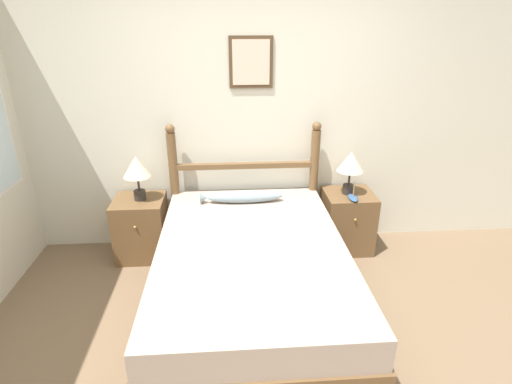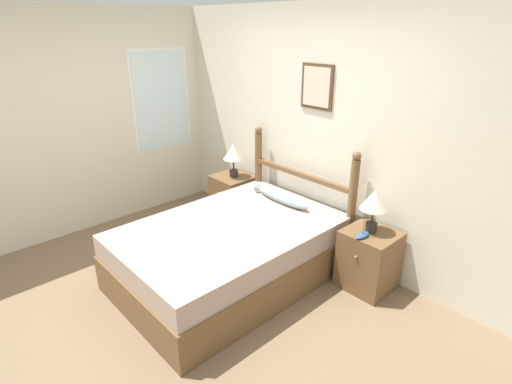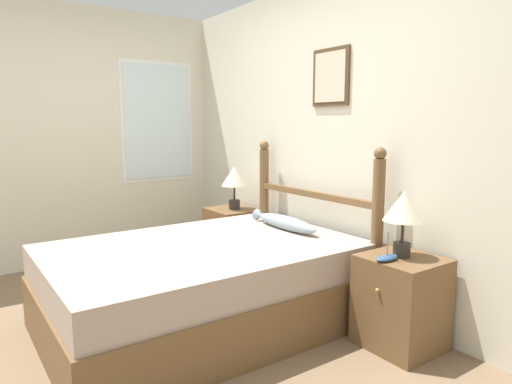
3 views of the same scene
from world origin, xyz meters
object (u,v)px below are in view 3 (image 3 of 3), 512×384
nightstand_right (401,302)px  model_boat (387,257)px  table_lamp_right (404,210)px  table_lamp_left (234,179)px  fish_pillow (285,222)px  nightstand_left (233,238)px  bed (204,285)px

nightstand_right → model_boat: (-0.01, -0.14, 0.31)m
nightstand_right → table_lamp_right: 0.59m
table_lamp_left → fish_pillow: 0.98m
table_lamp_right → model_boat: (0.01, -0.14, -0.28)m
table_lamp_left → table_lamp_right: size_ratio=1.00×
table_lamp_right → model_boat: 0.31m
table_lamp_left → nightstand_left: bearing=-174.0°
fish_pillow → bed: bearing=-87.4°
nightstand_left → table_lamp_right: 2.06m
table_lamp_right → fish_pillow: bearing=-172.9°
table_lamp_right → fish_pillow: table_lamp_right is taller
bed → nightstand_left: nightstand_left is taller
nightstand_left → table_lamp_left: (0.02, 0.00, 0.59)m
bed → table_lamp_right: bearing=41.8°
bed → nightstand_right: (0.99, 0.87, 0.00)m
fish_pillow → table_lamp_left: bearing=172.5°
table_lamp_right → fish_pillow: 1.05m
nightstand_left → model_boat: bearing=-4.1°
bed → model_boat: 1.26m
table_lamp_left → fish_pillow: table_lamp_left is taller
bed → model_boat: (0.98, 0.73, 0.32)m
bed → table_lamp_left: bearing=138.1°
model_boat → fish_pillow: 1.02m
bed → nightstand_left: 1.32m
table_lamp_right → table_lamp_left: bearing=-180.0°
nightstand_right → nightstand_left: bearing=180.0°
bed → table_lamp_right: 1.44m
nightstand_left → table_lamp_left: size_ratio=1.41×
nightstand_left → model_boat: (1.98, -0.14, 0.31)m
bed → table_lamp_right: table_lamp_right is taller
table_lamp_left → bed: bearing=-41.9°
nightstand_left → fish_pillow: 1.03m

